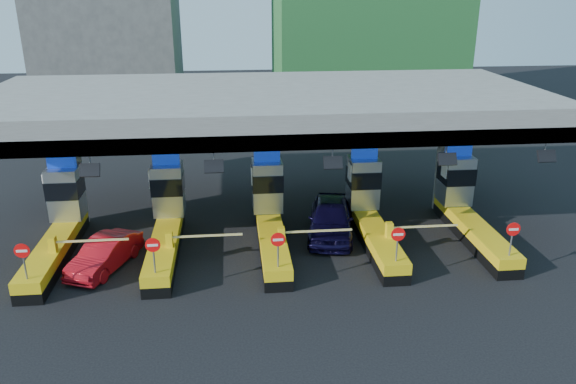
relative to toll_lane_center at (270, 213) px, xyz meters
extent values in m
plane|color=black|center=(0.00, -0.28, -1.40)|extent=(120.00, 120.00, 0.00)
cube|color=slate|center=(0.00, 2.72, 4.85)|extent=(28.00, 12.00, 1.50)
cube|color=#4C4C49|center=(0.00, -2.98, 4.45)|extent=(28.00, 0.60, 0.70)
cube|color=slate|center=(-10.00, 2.72, 1.35)|extent=(1.00, 1.00, 5.50)
cube|color=slate|center=(0.00, 2.72, 1.35)|extent=(1.00, 1.00, 5.50)
cube|color=slate|center=(10.00, 2.72, 1.35)|extent=(1.00, 1.00, 5.50)
cylinder|color=slate|center=(-7.50, -2.98, 3.85)|extent=(0.06, 0.06, 0.50)
cube|color=black|center=(-7.50, -3.18, 3.50)|extent=(0.80, 0.38, 0.54)
cylinder|color=slate|center=(-2.50, -2.98, 3.85)|extent=(0.06, 0.06, 0.50)
cube|color=black|center=(-2.50, -3.18, 3.50)|extent=(0.80, 0.38, 0.54)
cylinder|color=slate|center=(2.50, -2.98, 3.85)|extent=(0.06, 0.06, 0.50)
cube|color=black|center=(2.50, -3.18, 3.50)|extent=(0.80, 0.38, 0.54)
cylinder|color=slate|center=(7.50, -2.98, 3.85)|extent=(0.06, 0.06, 0.50)
cube|color=black|center=(7.50, -3.18, 3.50)|extent=(0.80, 0.38, 0.54)
cylinder|color=slate|center=(12.00, -2.98, 3.85)|extent=(0.06, 0.06, 0.50)
cube|color=black|center=(12.00, -3.18, 3.50)|extent=(0.80, 0.38, 0.54)
cube|color=black|center=(-10.00, -1.28, -1.15)|extent=(1.20, 8.00, 0.50)
cube|color=#E5B70C|center=(-10.00, -1.28, -0.65)|extent=(1.20, 8.00, 0.50)
cube|color=#9EA3A8|center=(-10.00, 1.52, 0.90)|extent=(1.50, 1.50, 2.60)
cube|color=black|center=(-10.00, 1.50, 1.20)|extent=(1.56, 1.56, 0.90)
cube|color=#0C2DBF|center=(-10.00, 1.52, 2.48)|extent=(1.30, 0.35, 0.55)
cube|color=white|center=(-10.80, 1.22, 1.60)|extent=(0.06, 0.70, 0.90)
cylinder|color=slate|center=(-10.00, -4.88, 0.25)|extent=(0.07, 0.07, 1.30)
cylinder|color=red|center=(-10.00, -4.91, 0.85)|extent=(0.60, 0.04, 0.60)
cube|color=white|center=(-10.00, -4.93, 0.85)|extent=(0.42, 0.02, 0.10)
cube|color=#E5B70C|center=(-9.65, -2.48, -0.05)|extent=(0.30, 0.35, 0.70)
cube|color=white|center=(-8.00, -2.48, 0.05)|extent=(3.20, 0.08, 0.08)
cube|color=black|center=(-5.00, -1.28, -1.15)|extent=(1.20, 8.00, 0.50)
cube|color=#E5B70C|center=(-5.00, -1.28, -0.65)|extent=(1.20, 8.00, 0.50)
cube|color=#9EA3A8|center=(-5.00, 1.52, 0.90)|extent=(1.50, 1.50, 2.60)
cube|color=black|center=(-5.00, 1.50, 1.20)|extent=(1.56, 1.56, 0.90)
cube|color=#0C2DBF|center=(-5.00, 1.52, 2.48)|extent=(1.30, 0.35, 0.55)
cube|color=white|center=(-5.80, 1.22, 1.60)|extent=(0.06, 0.70, 0.90)
cylinder|color=slate|center=(-5.00, -4.88, 0.25)|extent=(0.07, 0.07, 1.30)
cylinder|color=red|center=(-5.00, -4.91, 0.85)|extent=(0.60, 0.04, 0.60)
cube|color=white|center=(-5.00, -4.93, 0.85)|extent=(0.42, 0.02, 0.10)
cube|color=#E5B70C|center=(-4.65, -2.48, -0.05)|extent=(0.30, 0.35, 0.70)
cube|color=white|center=(-3.00, -2.48, 0.05)|extent=(3.20, 0.08, 0.08)
cube|color=black|center=(0.00, -1.28, -1.15)|extent=(1.20, 8.00, 0.50)
cube|color=#E5B70C|center=(0.00, -1.28, -0.65)|extent=(1.20, 8.00, 0.50)
cube|color=#9EA3A8|center=(0.00, 1.52, 0.90)|extent=(1.50, 1.50, 2.60)
cube|color=black|center=(0.00, 1.50, 1.20)|extent=(1.56, 1.56, 0.90)
cube|color=#0C2DBF|center=(0.00, 1.52, 2.48)|extent=(1.30, 0.35, 0.55)
cube|color=white|center=(-0.80, 1.22, 1.60)|extent=(0.06, 0.70, 0.90)
cylinder|color=slate|center=(0.00, -4.88, 0.25)|extent=(0.07, 0.07, 1.30)
cylinder|color=red|center=(0.00, -4.91, 0.85)|extent=(0.60, 0.04, 0.60)
cube|color=white|center=(0.00, -4.93, 0.85)|extent=(0.42, 0.02, 0.10)
cube|color=#E5B70C|center=(0.35, -2.48, -0.05)|extent=(0.30, 0.35, 0.70)
cube|color=white|center=(2.00, -2.48, 0.05)|extent=(3.20, 0.08, 0.08)
cube|color=black|center=(5.00, -1.28, -1.15)|extent=(1.20, 8.00, 0.50)
cube|color=#E5B70C|center=(5.00, -1.28, -0.65)|extent=(1.20, 8.00, 0.50)
cube|color=#9EA3A8|center=(5.00, 1.52, 0.90)|extent=(1.50, 1.50, 2.60)
cube|color=black|center=(5.00, 1.50, 1.20)|extent=(1.56, 1.56, 0.90)
cube|color=#0C2DBF|center=(5.00, 1.52, 2.48)|extent=(1.30, 0.35, 0.55)
cube|color=white|center=(4.20, 1.22, 1.60)|extent=(0.06, 0.70, 0.90)
cylinder|color=slate|center=(5.00, -4.88, 0.25)|extent=(0.07, 0.07, 1.30)
cylinder|color=red|center=(5.00, -4.91, 0.85)|extent=(0.60, 0.04, 0.60)
cube|color=white|center=(5.00, -4.93, 0.85)|extent=(0.42, 0.02, 0.10)
cube|color=#E5B70C|center=(5.35, -2.48, -0.05)|extent=(0.30, 0.35, 0.70)
cube|color=white|center=(7.00, -2.48, 0.05)|extent=(3.20, 0.08, 0.08)
cube|color=black|center=(10.00, -1.28, -1.15)|extent=(1.20, 8.00, 0.50)
cube|color=#E5B70C|center=(10.00, -1.28, -0.65)|extent=(1.20, 8.00, 0.50)
cube|color=#9EA3A8|center=(10.00, 1.52, 0.90)|extent=(1.50, 1.50, 2.60)
cube|color=black|center=(10.00, 1.50, 1.20)|extent=(1.56, 1.56, 0.90)
cube|color=#0C2DBF|center=(10.00, 1.52, 2.48)|extent=(1.30, 0.35, 0.55)
cube|color=white|center=(9.20, 1.22, 1.60)|extent=(0.06, 0.70, 0.90)
cylinder|color=slate|center=(10.00, -4.88, 0.25)|extent=(0.07, 0.07, 1.30)
cylinder|color=red|center=(10.00, -4.91, 0.85)|extent=(0.60, 0.04, 0.60)
cube|color=white|center=(10.00, -4.93, 0.85)|extent=(0.42, 0.02, 0.10)
cube|color=#E5B70C|center=(10.35, -2.48, -0.05)|extent=(0.30, 0.35, 0.70)
cube|color=white|center=(12.00, -2.48, 0.05)|extent=(3.20, 0.08, 0.08)
cube|color=#4C4C49|center=(-14.00, 35.72, 7.60)|extent=(14.00, 10.00, 18.00)
imported|color=black|center=(3.10, 0.13, -0.47)|extent=(3.18, 5.75, 1.85)
imported|color=#A90D16|center=(-7.53, -2.34, -0.70)|extent=(2.96, 4.51, 1.40)
camera|label=1|loc=(-1.71, -25.50, 10.56)|focal=35.00mm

